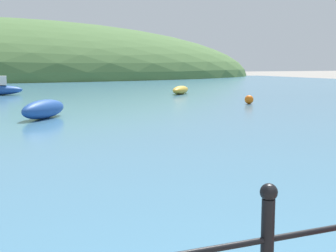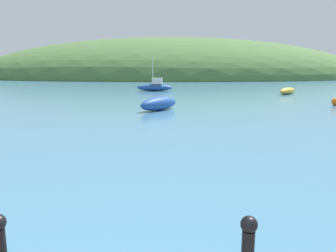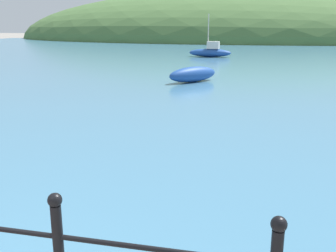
# 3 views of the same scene
# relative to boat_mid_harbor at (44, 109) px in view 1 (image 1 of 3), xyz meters

# --- Properties ---
(water) EXTENTS (80.00, 60.00, 0.10)m
(water) POSITION_rel_boat_mid_harbor_xyz_m (-0.09, 16.50, -0.38)
(water) COLOR teal
(water) RESTS_ON ground
(boat_mid_harbor) EXTENTS (2.13, 2.43, 0.65)m
(boat_mid_harbor) POSITION_rel_boat_mid_harbor_xyz_m (0.00, 0.00, 0.00)
(boat_mid_harbor) COLOR #1E4793
(boat_mid_harbor) RESTS_ON water
(boat_far_right) EXTENTS (2.20, 2.45, 0.51)m
(boat_far_right) POSITION_rel_boat_mid_harbor_xyz_m (9.82, 10.12, -0.07)
(boat_far_right) COLOR gold
(boat_far_right) RESTS_ON water
(mooring_buoy) EXTENTS (0.42, 0.42, 0.42)m
(mooring_buoy) POSITION_rel_boat_mid_harbor_xyz_m (9.78, 2.23, -0.12)
(mooring_buoy) COLOR orange
(mooring_buoy) RESTS_ON water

